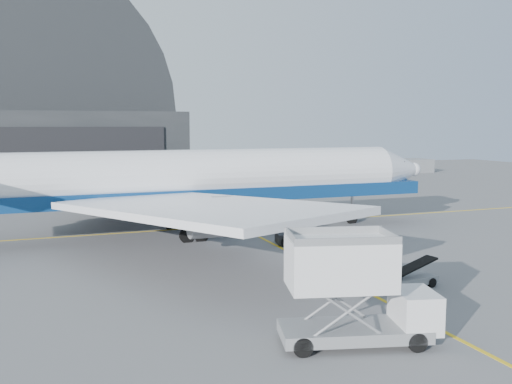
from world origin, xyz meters
name	(u,v)px	position (x,y,z in m)	size (l,w,h in m)	color
ground	(332,274)	(0.00, 0.00, 0.00)	(200.00, 200.00, 0.00)	#565659
taxi_lines	(264,239)	(0.00, 12.67, 0.01)	(80.00, 42.12, 0.02)	gold
hangar	(14,128)	(-22.00, 64.95, 9.54)	(50.00, 28.30, 28.00)	black
distant_bldg_a	(330,173)	(38.00, 72.00, 0.00)	(14.00, 8.00, 4.00)	black
distant_bldg_b	(410,172)	(55.00, 68.00, 0.00)	(8.00, 6.00, 2.80)	gray
airliner	(184,180)	(-6.07, 17.11, 5.05)	(51.40, 49.84, 18.04)	white
catering_truck	(353,291)	(-5.02, -11.28, 2.50)	(7.62, 4.34, 4.94)	gray
pushback_tug	(301,236)	(2.23, 9.78, 0.67)	(4.25, 3.01, 1.79)	black
belt_loader_a	(404,279)	(2.64, -4.47, 0.54)	(4.70, 2.17, 1.76)	gray
traffic_cone	(339,249)	(3.60, 5.56, 0.28)	(0.41, 0.41, 0.59)	red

